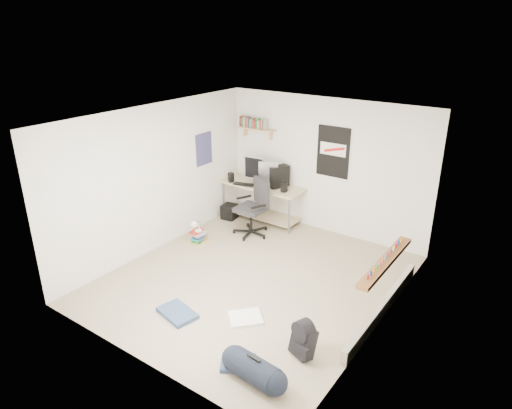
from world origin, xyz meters
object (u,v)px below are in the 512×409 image
Objects in this scene: office_chair at (251,210)px; duffel_bag at (254,371)px; book_stack at (198,235)px; desk at (264,202)px; backpack at (303,341)px.

duffel_bag is at bearing -29.08° from office_chair.
office_chair is 1.06m from book_stack.
desk is 3.65× the size of book_stack.
duffel_bag reaches higher than backpack.
backpack is 3.39m from book_stack.
duffel_bag is 3.56m from book_stack.
desk reaches higher than book_stack.
book_stack is at bearing 147.16° from duffel_bag.
book_stack is (-0.57, -0.82, -0.34)m from office_chair.
office_chair reaches higher than book_stack.
office_chair reaches higher than desk.
desk is 1.59× the size of office_chair.
backpack is at bearing -26.83° from book_stack.
duffel_bag is (2.42, -3.75, -0.22)m from desk.
duffel_bag is (-0.24, -0.68, -0.06)m from backpack.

